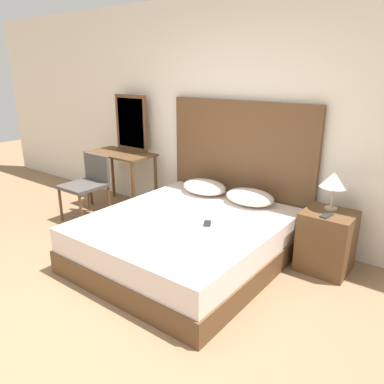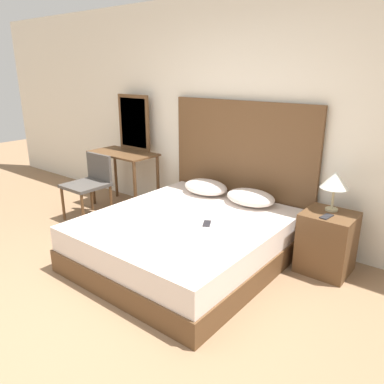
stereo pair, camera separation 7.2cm
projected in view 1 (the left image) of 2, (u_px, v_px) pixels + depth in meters
ground_plane at (79, 327)px, 2.88m from camera, size 16.00×16.00×0.00m
wall_back at (245, 118)px, 4.29m from camera, size 10.00×0.06×2.70m
bed at (186, 240)px, 3.82m from camera, size 1.78×1.98×0.47m
headboard at (239, 168)px, 4.41m from camera, size 1.87×0.05×1.56m
pillow_left at (204, 187)px, 4.45m from camera, size 0.55×0.39×0.17m
pillow_right at (250, 197)px, 4.10m from camera, size 0.55×0.39×0.17m
phone_on_bed at (207, 223)px, 3.60m from camera, size 0.13×0.17×0.01m
nightstand at (326, 241)px, 3.63m from camera, size 0.47×0.45×0.60m
table_lamp at (334, 180)px, 3.52m from camera, size 0.27×0.27×0.39m
phone_on_nightstand at (326, 216)px, 3.45m from camera, size 0.09×0.16×0.01m
vanity_desk at (121, 163)px, 5.19m from camera, size 0.97×0.51×0.79m
vanity_mirror at (131, 123)px, 5.20m from camera, size 0.58×0.03×0.77m
chair at (88, 181)px, 4.86m from camera, size 0.48×0.51×0.83m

